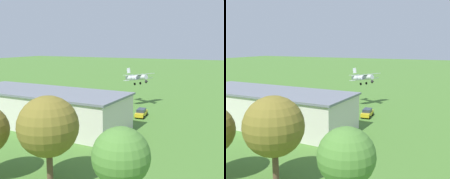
% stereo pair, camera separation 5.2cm
% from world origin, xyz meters
% --- Properties ---
extents(ground_plane, '(400.00, 400.00, 0.00)m').
position_xyz_m(ground_plane, '(0.00, 0.00, 0.00)').
color(ground_plane, '#47752D').
extents(hangar, '(32.39, 12.44, 6.45)m').
position_xyz_m(hangar, '(4.38, 28.09, 3.24)').
color(hangar, beige).
rests_on(hangar, ground_plane).
extents(biplane, '(7.55, 8.52, 4.00)m').
position_xyz_m(biplane, '(-5.26, 4.38, 6.68)').
color(biplane, silver).
extents(car_yellow, '(2.35, 4.55, 1.67)m').
position_xyz_m(car_yellow, '(-10.23, 15.03, 0.86)').
color(car_yellow, gold).
rests_on(car_yellow, ground_plane).
extents(car_red, '(2.32, 4.72, 1.61)m').
position_xyz_m(car_red, '(24.16, 15.32, 0.84)').
color(car_red, red).
rests_on(car_red, ground_plane).
extents(person_walking_on_apron, '(0.53, 0.53, 1.53)m').
position_xyz_m(person_walking_on_apron, '(-2.75, 10.97, 0.75)').
color(person_walking_on_apron, navy).
rests_on(person_walking_on_apron, ground_plane).
extents(person_by_parked_cars, '(0.53, 0.53, 1.69)m').
position_xyz_m(person_by_parked_cars, '(21.51, 17.10, 0.85)').
color(person_by_parked_cars, '#B23333').
rests_on(person_by_parked_cars, ground_plane).
extents(person_crossing_taxiway, '(0.53, 0.53, 1.78)m').
position_xyz_m(person_crossing_taxiway, '(15.12, 13.53, 0.89)').
color(person_crossing_taxiway, '#72338C').
rests_on(person_crossing_taxiway, ground_plane).
extents(person_near_hangar_door, '(0.48, 0.48, 1.73)m').
position_xyz_m(person_near_hangar_door, '(18.33, 14.38, 0.86)').
color(person_near_hangar_door, '#72338C').
rests_on(person_near_hangar_door, ground_plane).
extents(tree_by_windsock, '(4.48, 4.48, 8.86)m').
position_xyz_m(tree_by_windsock, '(-20.81, 49.39, 6.57)').
color(tree_by_windsock, brown).
rests_on(tree_by_windsock, ground_plane).
extents(tree_behind_hangar_left, '(6.47, 6.47, 9.61)m').
position_xyz_m(tree_behind_hangar_left, '(-10.62, 45.09, 6.35)').
color(tree_behind_hangar_left, brown).
rests_on(tree_behind_hangar_left, ground_plane).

